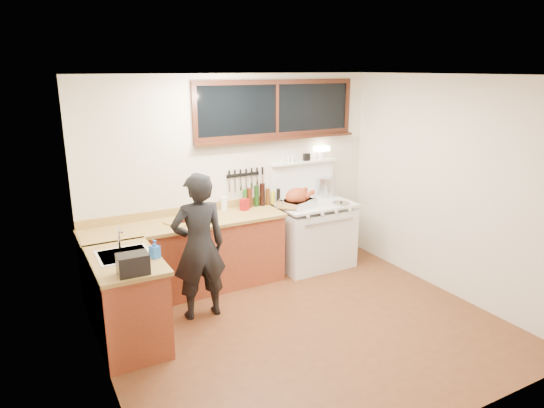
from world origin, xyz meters
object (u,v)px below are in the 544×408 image
vintage_stove (313,233)px  roast_turkey (297,199)px  man (199,247)px  cutting_board (185,218)px

vintage_stove → roast_turkey: 0.61m
man → roast_turkey: bearing=19.7°
man → cutting_board: size_ratio=3.30×
cutting_board → roast_turkey: bearing=-2.6°
vintage_stove → man: (-1.88, -0.62, 0.34)m
man → roast_turkey: size_ratio=2.98×
vintage_stove → cutting_board: vintage_stove is taller
roast_turkey → cutting_board: bearing=177.4°
vintage_stove → cutting_board: (-1.81, 0.01, 0.48)m
man → cutting_board: (0.06, 0.63, 0.14)m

